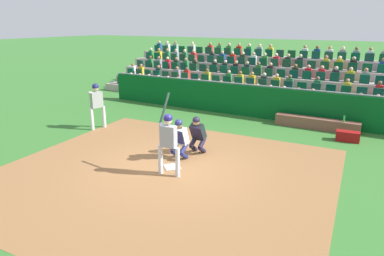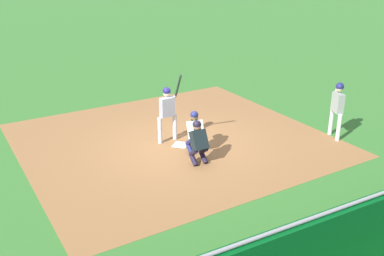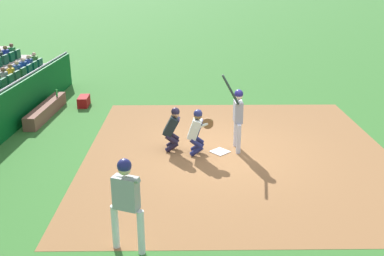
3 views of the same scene
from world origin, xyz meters
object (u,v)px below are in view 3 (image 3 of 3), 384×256
object	(u,v)px
dugout_bench	(46,110)
on_deck_batter	(126,196)
home_plate_marker	(220,152)
catcher_crouching	(197,129)
water_bottle_on_bench	(57,93)
equipment_duffel_bag	(84,101)
home_plate_umpire	(173,127)
batter_at_plate	(238,113)

from	to	relation	value
dugout_bench	on_deck_batter	distance (m)	8.73
home_plate_marker	catcher_crouching	xyz separation A→B (m)	(0.15, -0.64, 0.71)
catcher_crouching	water_bottle_on_bench	size ratio (longest dim) A/B	5.16
home_plate_marker	water_bottle_on_bench	xyz separation A→B (m)	(-4.00, -5.88, 0.55)
home_plate_marker	dugout_bench	xyz separation A→B (m)	(-3.01, -5.96, 0.20)
equipment_duffel_bag	home_plate_marker	bearing A→B (deg)	44.69
home_plate_marker	dugout_bench	world-z (taller)	dugout_bench
home_plate_umpire	equipment_duffel_bag	xyz separation A→B (m)	(-4.13, -3.65, -0.51)
home_plate_marker	dugout_bench	bearing A→B (deg)	-116.79
water_bottle_on_bench	batter_at_plate	bearing A→B (deg)	59.09
home_plate_umpire	water_bottle_on_bench	size ratio (longest dim) A/B	5.03
home_plate_umpire	water_bottle_on_bench	world-z (taller)	home_plate_umpire
batter_at_plate	dugout_bench	xyz separation A→B (m)	(-2.82, -6.43, -0.88)
dugout_bench	home_plate_umpire	bearing A→B (deg)	58.06
home_plate_marker	equipment_duffel_bag	distance (m)	6.55
catcher_crouching	home_plate_umpire	size ratio (longest dim) A/B	1.03
home_plate_umpire	home_plate_marker	bearing A→B (deg)	84.76
home_plate_marker	batter_at_plate	xyz separation A→B (m)	(-0.19, 0.48, 1.08)
water_bottle_on_bench	equipment_duffel_bag	world-z (taller)	water_bottle_on_bench
home_plate_marker	batter_at_plate	size ratio (longest dim) A/B	0.20
water_bottle_on_bench	equipment_duffel_bag	bearing A→B (deg)	106.04
dugout_bench	water_bottle_on_bench	xyz separation A→B (m)	(-0.99, 0.08, 0.35)
dugout_bench	on_deck_batter	size ratio (longest dim) A/B	1.76
catcher_crouching	water_bottle_on_bench	bearing A→B (deg)	-128.38
dugout_bench	equipment_duffel_bag	bearing A→B (deg)	141.75
water_bottle_on_bench	equipment_duffel_bag	distance (m)	1.01
on_deck_batter	batter_at_plate	bearing A→B (deg)	154.79
home_plate_marker	home_plate_umpire	xyz separation A→B (m)	(-0.12, -1.33, 0.68)
equipment_duffel_bag	batter_at_plate	bearing A→B (deg)	48.52
water_bottle_on_bench	on_deck_batter	bearing A→B (deg)	25.46
batter_at_plate	on_deck_batter	xyz separation A→B (m)	(4.80, -2.26, 0.02)
batter_at_plate	water_bottle_on_bench	xyz separation A→B (m)	(-3.80, -6.35, -0.53)
dugout_bench	water_bottle_on_bench	size ratio (longest dim) A/B	12.64
equipment_duffel_bag	water_bottle_on_bench	bearing A→B (deg)	-78.75
home_plate_marker	dugout_bench	distance (m)	6.68
batter_at_plate	water_bottle_on_bench	bearing A→B (deg)	-120.91
batter_at_plate	catcher_crouching	distance (m)	1.23
equipment_duffel_bag	on_deck_batter	xyz separation A→B (m)	(8.86, 3.19, 0.93)
batter_at_plate	dugout_bench	distance (m)	7.08
catcher_crouching	water_bottle_on_bench	distance (m)	6.68
home_plate_marker	water_bottle_on_bench	bearing A→B (deg)	-124.21
home_plate_marker	catcher_crouching	bearing A→B (deg)	-76.97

